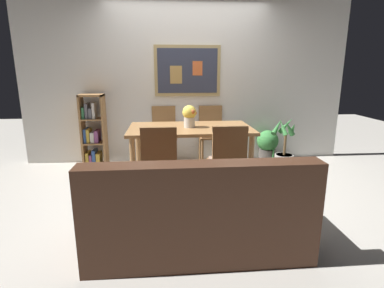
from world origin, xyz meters
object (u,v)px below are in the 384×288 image
at_px(dining_chair_near_right, 228,157).
at_px(bookshelf, 93,133).
at_px(dining_chair_far_right, 211,129).
at_px(dining_chair_near_left, 159,159).
at_px(potted_ivy, 267,144).
at_px(leather_couch, 198,214).
at_px(dining_table, 190,133).
at_px(potted_palm, 284,150).
at_px(dining_chair_far_left, 164,130).
at_px(tv_remote, 219,127).
at_px(flower_vase, 189,115).

distance_m(dining_chair_near_right, bookshelf, 2.37).
height_order(dining_chair_far_right, dining_chair_near_left, same).
bearing_deg(potted_ivy, leather_couch, -120.22).
distance_m(dining_table, potted_ivy, 1.59).
distance_m(potted_ivy, potted_palm, 0.41).
bearing_deg(dining_chair_near_left, dining_chair_far_left, 88.26).
distance_m(dining_chair_near_left, tv_remote, 1.07).
distance_m(bookshelf, potted_palm, 2.98).
distance_m(dining_chair_far_left, potted_palm, 1.92).
relative_size(dining_chair_far_right, dining_chair_far_left, 1.00).
height_order(bookshelf, tv_remote, bookshelf).
bearing_deg(flower_vase, potted_palm, 14.02).
bearing_deg(potted_ivy, dining_table, -150.89).
bearing_deg(tv_remote, leather_couch, -105.68).
height_order(dining_table, potted_ivy, dining_table).
xyz_separation_m(dining_chair_far_left, dining_chair_near_right, (0.71, -1.63, 0.00)).
bearing_deg(flower_vase, dining_table, 34.75).
bearing_deg(bookshelf, tv_remote, -24.29).
height_order(dining_chair_far_right, flower_vase, flower_vase).
height_order(leather_couch, potted_ivy, leather_couch).
bearing_deg(flower_vase, tv_remote, -14.90).
relative_size(dining_chair_far_right, bookshelf, 0.81).
distance_m(dining_chair_far_left, bookshelf, 1.10).
bearing_deg(potted_palm, dining_chair_far_right, 158.39).
bearing_deg(dining_chair_near_right, dining_chair_far_right, 88.05).
distance_m(potted_ivy, flower_vase, 1.68).
bearing_deg(dining_chair_far_left, tv_remote, -51.97).
bearing_deg(tv_remote, flower_vase, 165.10).
height_order(leather_couch, bookshelf, bookshelf).
xyz_separation_m(dining_chair_far_right, dining_chair_near_right, (-0.05, -1.61, 0.00)).
distance_m(dining_table, potted_palm, 1.57).
bearing_deg(dining_chair_far_right, dining_chair_far_left, 178.05).
height_order(dining_table, dining_chair_near_right, dining_chair_near_right).
xyz_separation_m(dining_chair_near_left, flower_vase, (0.40, 0.80, 0.36)).
bearing_deg(dining_chair_near_left, dining_chair_near_right, -0.21).
bearing_deg(potted_palm, dining_chair_near_right, -133.97).
height_order(dining_table, dining_chair_far_left, dining_chair_far_left).
height_order(dining_chair_near_left, tv_remote, dining_chair_near_left).
bearing_deg(leather_couch, dining_chair_near_left, 110.08).
xyz_separation_m(dining_table, dining_chair_near_left, (-0.41, -0.81, -0.11)).
distance_m(dining_chair_near_left, flower_vase, 0.96).
bearing_deg(potted_palm, potted_ivy, 109.22).
bearing_deg(tv_remote, dining_chair_far_right, 87.58).
bearing_deg(dining_table, tv_remote, -16.62).
distance_m(dining_chair_far_left, leather_couch, 2.55).
bearing_deg(potted_ivy, dining_chair_far_left, 177.75).
xyz_separation_m(leather_couch, bookshelf, (-1.38, 2.42, 0.21)).
relative_size(flower_vase, tv_remote, 1.90).
relative_size(leather_couch, tv_remote, 11.52).
bearing_deg(dining_chair_far_right, bookshelf, -177.56).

